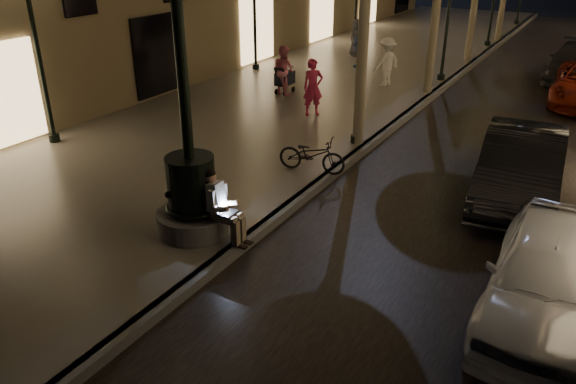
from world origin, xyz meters
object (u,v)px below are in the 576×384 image
Objects in this scene: fountain_lamppost at (191,182)px; bicycle at (312,155)px; lamp_curb_a at (362,26)px; car_second at (521,166)px; seated_man_laptop at (219,203)px; pedestrian_red at (313,87)px; pedestrian_blue at (360,48)px; pedestrian_dark at (357,38)px; stroller at (285,78)px; pedestrian_white at (387,62)px; car_front at (550,276)px; car_rear at (576,62)px; lamp_left_a at (33,26)px; pedestrian_pink at (284,70)px.

bicycle is (0.60, 3.64, -0.59)m from fountain_lamppost.
car_second is (4.30, -1.00, -2.47)m from lamp_curb_a.
seated_man_laptop is 0.28× the size of lamp_curb_a.
pedestrian_red is 1.06× the size of pedestrian_blue.
lamp_curb_a reaches higher than pedestrian_blue.
pedestrian_red is (-2.16, 1.61, -2.18)m from lamp_curb_a.
car_second is 14.49m from pedestrian_dark.
fountain_lamppost is 9.99m from stroller.
pedestrian_white is 1.07× the size of bicycle.
lamp_curb_a is at bearing -137.08° from pedestrian_dark.
pedestrian_white reaches higher than pedestrian_dark.
fountain_lamppost is at bearing -123.62° from pedestrian_red.
car_front is at bearing -79.89° from car_second.
car_second is at bearing -81.68° from bicycle.
bicycle is (4.50, -12.79, -0.38)m from pedestrian_dark.
pedestrian_blue reaches higher than bicycle.
fountain_lamppost is 0.68m from seated_man_laptop.
pedestrian_white is at bearing 96.79° from seated_man_laptop.
car_front reaches higher than car_rear.
lamp_left_a reaches higher than car_rear.
lamp_left_a is at bearing 162.65° from fountain_lamppost.
stroller is at bearing 110.41° from fountain_lamppost.
car_second is (8.48, -4.35, 0.04)m from stroller.
pedestrian_white is (-1.44, 12.11, 0.15)m from seated_man_laptop.
lamp_left_a is 1.03× the size of car_rear.
seated_man_laptop is 1.31× the size of stroller.
pedestrian_white reaches higher than seated_man_laptop.
seated_man_laptop is 14.72m from pedestrian_blue.
lamp_curb_a is 1.04× the size of car_second.
pedestrian_dark is at bearing 113.80° from lamp_curb_a.
fountain_lamppost is at bearing -147.53° from pedestrian_dark.
seated_man_laptop is 10.09m from pedestrian_pink.
fountain_lamppost is 3.01× the size of pedestrian_white.
pedestrian_white is (-0.83, 12.11, -0.15)m from fountain_lamppost.
lamp_left_a is 19.37m from car_rear.
car_second is (4.39, 5.00, -0.15)m from seated_man_laptop.
fountain_lamppost reaches higher than pedestrian_red.
car_front reaches higher than bicycle.
lamp_left_a is 2.78× the size of pedestrian_white.
fountain_lamppost reaches higher than lamp_left_a.
fountain_lamppost is at bearing -104.21° from car_rear.
car_front is 2.50× the size of pedestrian_red.
pedestrian_blue is (-7.84, 9.31, 0.25)m from car_second.
fountain_lamppost is 7.75m from pedestrian_red.
seated_man_laptop is 0.82× the size of pedestrian_pink.
stroller is at bearing 94.72° from pedestrian_red.
fountain_lamppost reaches higher than stroller.
pedestrian_pink is at bearing -134.03° from car_rear.
car_second reaches higher than bicycle.
pedestrian_white is (-6.95, 11.32, 0.33)m from car_front.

